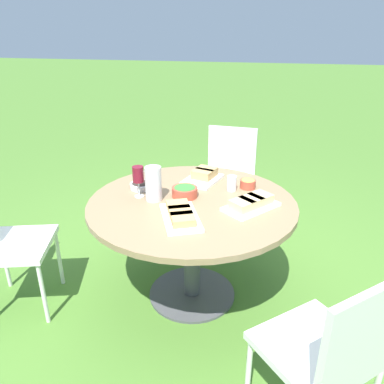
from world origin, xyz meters
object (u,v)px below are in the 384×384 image
at_px(chair_far_back, 229,170).
at_px(dining_table, 192,217).
at_px(water_pitcher, 153,184).
at_px(wine_glass, 138,175).
at_px(chair_near_left, 0,235).
at_px(chair_near_right, 333,348).

bearing_deg(chair_far_back, dining_table, 86.49).
xyz_separation_m(water_pitcher, wine_glass, (0.11, -0.02, 0.04)).
xyz_separation_m(chair_near_left, water_pitcher, (-0.89, -0.33, 0.30)).
xyz_separation_m(dining_table, chair_near_left, (1.13, 0.37, -0.07)).
bearing_deg(chair_near_left, dining_table, -161.77).
relative_size(water_pitcher, wine_glass, 1.07).
distance_m(chair_near_left, chair_near_right, 1.96).
height_order(dining_table, chair_near_left, chair_near_left).
relative_size(chair_far_back, wine_glass, 4.41).
bearing_deg(chair_near_right, dining_table, -46.55).
bearing_deg(wine_glass, chair_far_back, -109.78).
distance_m(chair_near_right, chair_far_back, 2.07).
bearing_deg(chair_near_left, chair_near_right, 166.70).
bearing_deg(chair_near_left, wine_glass, -155.64).
xyz_separation_m(chair_far_back, water_pitcher, (0.30, 1.16, 0.30)).
height_order(chair_near_left, water_pitcher, water_pitcher).
distance_m(dining_table, wine_glass, 0.43).
bearing_deg(dining_table, water_pitcher, 9.60).
bearing_deg(chair_far_back, chair_near_right, 110.05).
relative_size(dining_table, chair_near_left, 1.45).
relative_size(dining_table, water_pitcher, 5.97).
xyz_separation_m(dining_table, chair_far_back, (-0.07, -1.12, -0.07)).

